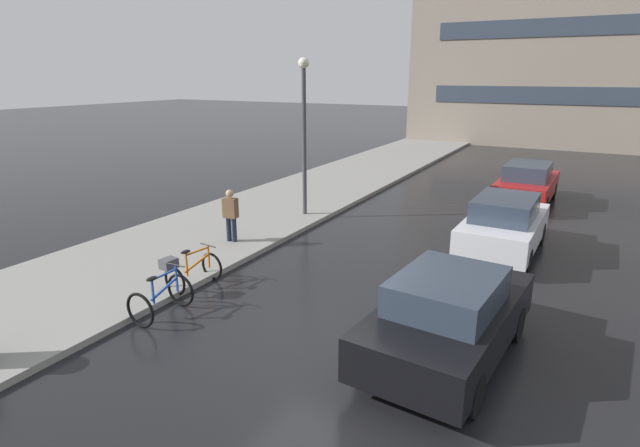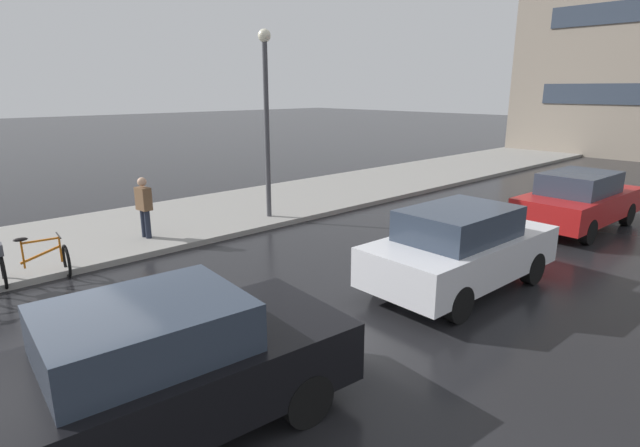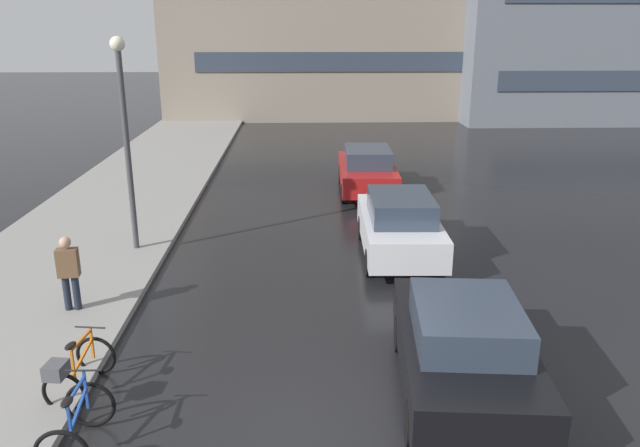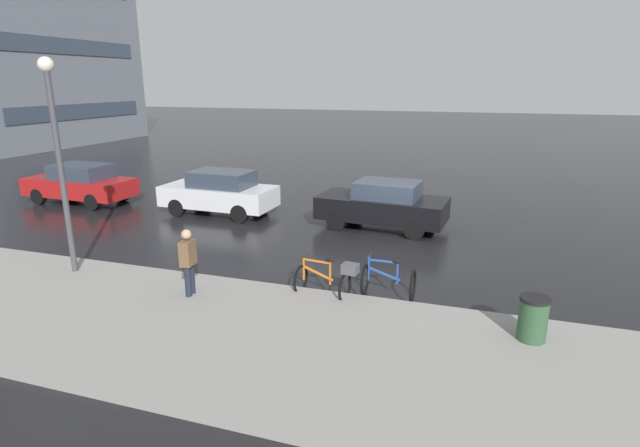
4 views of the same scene
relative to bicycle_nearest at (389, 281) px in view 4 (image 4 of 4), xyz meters
name	(u,v)px [view 4 (image 4 of 4)]	position (x,y,z in m)	size (l,w,h in m)	color
ground_plane	(391,251)	(3.26, 0.52, -0.40)	(140.00, 140.00, 0.00)	black
bicycle_nearest	(389,281)	(0.00, 0.00, 0.00)	(0.74, 1.15, 0.98)	black
bicycle_second	(329,278)	(-0.44, 1.27, 0.09)	(0.82, 1.47, 0.96)	black
car_black	(383,205)	(5.52, 1.21, 0.40)	(2.25, 4.34, 1.59)	black
car_white	(220,192)	(5.47, 7.28, 0.42)	(1.92, 4.19, 1.62)	silver
car_red	(80,183)	(5.32, 13.49, 0.39)	(1.96, 4.44, 1.57)	#AD1919
pedestrian	(188,261)	(-1.50, 4.19, 0.53)	(0.42, 0.28, 1.66)	#1E2333
streetlamp	(57,146)	(-1.13, 7.76, 2.88)	(0.35, 0.35, 5.29)	#424247
trash_bin	(533,322)	(-1.31, -2.91, 0.09)	(0.54, 0.54, 0.98)	#2D5133
building_facade_side	(32,48)	(20.26, 30.74, 6.73)	(15.66, 7.34, 14.27)	slate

